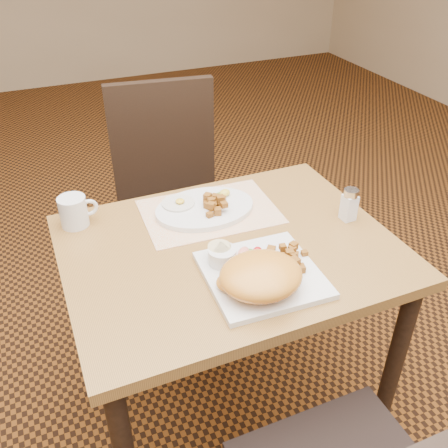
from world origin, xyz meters
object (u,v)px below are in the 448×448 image
Objects in this scene: plate_square at (262,275)px; plate_oval at (205,208)px; table at (230,276)px; coffee_mug at (74,211)px; salt_shaker at (349,204)px; chair_far at (170,194)px.

plate_oval is at bearing 93.48° from plate_square.
coffee_mug is (-0.37, 0.27, 0.15)m from table.
table is 0.20m from plate_square.
salt_shaker reaches higher than plate_square.
coffee_mug reaches higher than plate_square.
chair_far is 8.67× the size of coffee_mug.
table is 2.96× the size of plate_oval.
salt_shaker is at bearing -20.75° from coffee_mug.
plate_oval is at bearing 151.55° from salt_shaker.
plate_square is 0.92× the size of plate_oval.
chair_far reaches higher than plate_oval.
coffee_mug is (-0.39, 0.43, 0.04)m from plate_square.
coffee_mug reaches higher than table.
plate_square is 0.35m from plate_oval.
table is 0.48m from coffee_mug.
plate_square is 0.58m from coffee_mug.
coffee_mug is at bearing 144.23° from table.
coffee_mug is (-0.37, 0.08, 0.03)m from plate_oval.
chair_far reaches higher than table.
salt_shaker is 0.80m from coffee_mug.
salt_shaker is (0.34, -0.69, 0.26)m from chair_far.
plate_square is (-0.01, -0.84, 0.22)m from chair_far.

